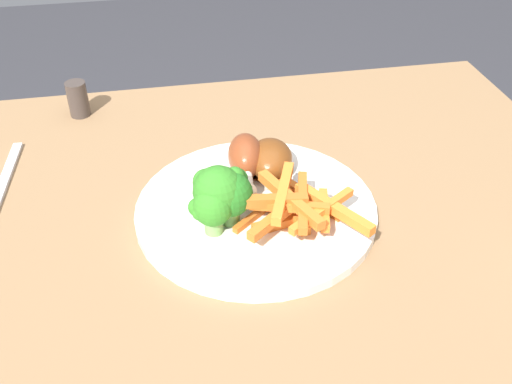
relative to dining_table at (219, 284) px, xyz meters
name	(u,v)px	position (x,y,z in m)	size (l,w,h in m)	color
dining_table	(219,284)	(0.00, 0.00, 0.00)	(0.98, 0.65, 0.75)	#8E6B47
dinner_plate	(256,209)	(0.05, -0.03, 0.14)	(0.28, 0.28, 0.01)	white
broccoli_floret_front	(228,192)	(0.01, -0.05, 0.19)	(0.05, 0.06, 0.07)	#72AD5A
broccoli_floret_middle	(211,207)	(-0.01, -0.06, 0.18)	(0.05, 0.04, 0.06)	#77A856
broccoli_floret_back	(221,189)	(0.00, -0.04, 0.19)	(0.06, 0.06, 0.07)	#75AC60
carrot_fries_pile	(296,206)	(0.08, -0.06, 0.17)	(0.15, 0.15, 0.04)	orange
chicken_drumstick_near	(246,158)	(0.05, 0.04, 0.17)	(0.05, 0.12, 0.05)	#5D2311
chicken_drumstick_far	(270,161)	(0.07, 0.03, 0.17)	(0.07, 0.13, 0.04)	#51230D
fork	(3,185)	(-0.26, 0.09, 0.14)	(0.19, 0.01, 0.01)	silver
pepper_shaker	(78,99)	(-0.17, 0.25, 0.16)	(0.03, 0.03, 0.05)	#423833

